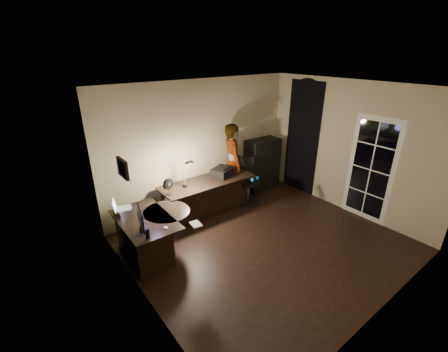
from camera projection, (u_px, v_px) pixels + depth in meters
floor at (266, 243)px, 5.40m from camera, size 4.50×4.00×0.01m
ceiling at (276, 88)px, 4.33m from camera, size 4.50×4.00×0.01m
wall_back at (202, 145)px, 6.33m from camera, size 4.50×0.01×2.70m
wall_front at (398, 228)px, 3.41m from camera, size 4.50×0.01×2.70m
wall_left at (139, 218)px, 3.60m from camera, size 0.01×4.00×2.70m
wall_right at (348, 148)px, 6.13m from camera, size 0.01×4.00×2.70m
green_wall_overlay at (140, 218)px, 3.61m from camera, size 0.00×4.00×2.70m
arched_doorway at (302, 138)px, 6.98m from camera, size 0.01×0.90×2.60m
french_door at (371, 170)px, 5.84m from camera, size 0.02×0.92×2.10m
framed_picture at (123, 168)px, 3.75m from camera, size 0.04×0.30×0.25m
desk_left at (147, 238)px, 4.92m from camera, size 0.80×1.28×0.73m
desk_right at (208, 197)px, 6.24m from camera, size 2.01×0.74×0.75m
cabinet at (262, 164)px, 7.30m from camera, size 0.85×0.44×1.25m
laptop_stand at (123, 211)px, 4.91m from camera, size 0.29×0.26×0.10m
laptop at (122, 203)px, 4.85m from camera, size 0.36×0.35×0.19m
monitor at (140, 225)px, 4.35m from camera, size 0.19×0.45×0.29m
mouse at (166, 228)px, 4.53m from camera, size 0.07×0.09×0.03m
phone at (167, 200)px, 5.40m from camera, size 0.07×0.13×0.01m
pen at (143, 214)px, 4.92m from camera, size 0.04×0.12×0.01m
speaker at (148, 233)px, 4.28m from camera, size 0.08×0.08×0.16m
notepad at (196, 224)px, 4.65m from camera, size 0.17×0.22×0.01m
desk_fan at (168, 187)px, 5.47m from camera, size 0.24×0.18×0.32m
headphones at (255, 178)px, 6.11m from camera, size 0.19×0.08×0.09m
printer at (222, 172)px, 6.31m from camera, size 0.53×0.47×0.19m
desk_lamp at (184, 172)px, 5.70m from camera, size 0.19×0.30×0.62m
office_chair at (248, 182)px, 6.65m from camera, size 0.73×0.73×1.00m
person at (233, 163)px, 6.66m from camera, size 0.62×0.74×1.78m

